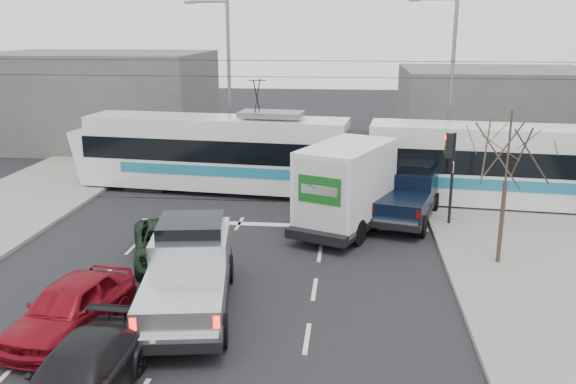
# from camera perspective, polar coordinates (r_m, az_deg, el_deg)

# --- Properties ---
(ground) EXTENTS (120.00, 120.00, 0.00)m
(ground) POSITION_cam_1_polar(r_m,az_deg,el_deg) (18.75, -2.76, -8.87)
(ground) COLOR black
(ground) RESTS_ON ground
(sidewalk_right) EXTENTS (6.00, 60.00, 0.15)m
(sidewalk_right) POSITION_cam_1_polar(r_m,az_deg,el_deg) (19.57, 24.63, -9.01)
(sidewalk_right) COLOR gray
(sidewalk_right) RESTS_ON ground
(rails) EXTENTS (60.00, 1.60, 0.03)m
(rails) POSITION_cam_1_polar(r_m,az_deg,el_deg) (28.09, 0.32, -0.52)
(rails) COLOR #33302D
(rails) RESTS_ON ground
(building_left) EXTENTS (14.00, 10.00, 6.00)m
(building_left) POSITION_cam_1_polar(r_m,az_deg,el_deg) (42.58, -17.28, 8.33)
(building_left) COLOR #635D59
(building_left) RESTS_ON ground
(building_right) EXTENTS (12.00, 10.00, 5.00)m
(building_right) POSITION_cam_1_polar(r_m,az_deg,el_deg) (42.26, 18.87, 7.46)
(building_right) COLOR #635D59
(building_right) RESTS_ON ground
(bare_tree) EXTENTS (2.40, 2.40, 5.00)m
(bare_tree) POSITION_cam_1_polar(r_m,az_deg,el_deg) (20.38, 19.90, 3.42)
(bare_tree) COLOR #47382B
(bare_tree) RESTS_ON ground
(traffic_signal) EXTENTS (0.44, 0.44, 3.60)m
(traffic_signal) POSITION_cam_1_polar(r_m,az_deg,el_deg) (24.21, 14.92, 3.03)
(traffic_signal) COLOR black
(traffic_signal) RESTS_ON ground
(street_lamp_near) EXTENTS (2.38, 0.25, 9.00)m
(street_lamp_near) POSITION_cam_1_polar(r_m,az_deg,el_deg) (31.35, 14.73, 10.13)
(street_lamp_near) COLOR slate
(street_lamp_near) RESTS_ON ground
(street_lamp_far) EXTENTS (2.38, 0.25, 9.00)m
(street_lamp_far) POSITION_cam_1_polar(r_m,az_deg,el_deg) (33.70, -5.86, 10.87)
(street_lamp_far) COLOR slate
(street_lamp_far) RESTS_ON ground
(catenary) EXTENTS (60.00, 0.20, 7.00)m
(catenary) POSITION_cam_1_polar(r_m,az_deg,el_deg) (27.29, 0.33, 7.32)
(catenary) COLOR black
(catenary) RESTS_ON ground
(tram) EXTENTS (25.99, 5.27, 5.28)m
(tram) POSITION_cam_1_polar(r_m,az_deg,el_deg) (27.76, 6.50, 3.15)
(tram) COLOR white
(tram) RESTS_ON ground
(silver_pickup) EXTENTS (3.11, 6.55, 2.28)m
(silver_pickup) POSITION_cam_1_polar(r_m,az_deg,el_deg) (17.38, -9.20, -6.99)
(silver_pickup) COLOR black
(silver_pickup) RESTS_ON ground
(box_truck) EXTENTS (4.80, 7.14, 3.39)m
(box_truck) POSITION_cam_1_polar(r_m,az_deg,el_deg) (23.72, 6.04, 0.57)
(box_truck) COLOR black
(box_truck) RESTS_ON ground
(navy_pickup) EXTENTS (3.25, 5.63, 2.24)m
(navy_pickup) POSITION_cam_1_polar(r_m,az_deg,el_deg) (25.21, 11.22, -0.09)
(navy_pickup) COLOR black
(navy_pickup) RESTS_ON ground
(green_car) EXTENTS (3.51, 5.01, 1.27)m
(green_car) POSITION_cam_1_polar(r_m,az_deg,el_deg) (20.82, -11.31, -4.76)
(green_car) COLOR black
(green_car) RESTS_ON ground
(red_car) EXTENTS (2.39, 4.52, 1.47)m
(red_car) POSITION_cam_1_polar(r_m,az_deg,el_deg) (16.75, -19.71, -10.13)
(red_car) COLOR maroon
(red_car) RESTS_ON ground
(dark_car) EXTENTS (1.98, 4.50, 1.28)m
(dark_car) POSITION_cam_1_polar(r_m,az_deg,el_deg) (13.86, -18.99, -16.09)
(dark_car) COLOR black
(dark_car) RESTS_ON ground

